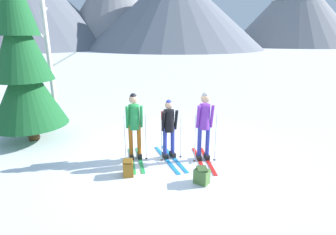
% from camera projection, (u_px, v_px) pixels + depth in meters
% --- Properties ---
extents(ground_plane, '(400.00, 400.00, 0.00)m').
position_uv_depth(ground_plane, '(169.00, 156.00, 7.56)').
color(ground_plane, white).
extents(skier_in_green, '(0.60, 1.59, 1.82)m').
position_uv_depth(skier_in_green, '(134.00, 122.00, 7.09)').
color(skier_in_green, green).
rests_on(skier_in_green, ground).
extents(skier_in_black, '(0.82, 1.80, 1.64)m').
position_uv_depth(skier_in_black, '(169.00, 126.00, 7.19)').
color(skier_in_black, '#1E84D1').
rests_on(skier_in_black, ground).
extents(skier_in_purple, '(0.61, 1.66, 1.86)m').
position_uv_depth(skier_in_purple, '(204.00, 123.00, 7.02)').
color(skier_in_purple, red).
rests_on(skier_in_purple, ground).
extents(pine_tree_near, '(2.25, 2.25, 5.43)m').
position_uv_depth(pine_tree_near, '(22.00, 61.00, 7.99)').
color(pine_tree_near, '#51381E').
rests_on(pine_tree_near, ground).
extents(birch_tree_tall, '(1.33, 1.04, 4.68)m').
position_uv_depth(birch_tree_tall, '(50.00, 59.00, 9.80)').
color(birch_tree_tall, silver).
rests_on(birch_tree_tall, ground).
extents(backpack_on_snow_front, '(0.40, 0.39, 0.38)m').
position_uv_depth(backpack_on_snow_front, '(202.00, 176.00, 6.12)').
color(backpack_on_snow_front, '#4C7238').
rests_on(backpack_on_snow_front, ground).
extents(backpack_on_snow_beside, '(0.27, 0.34, 0.38)m').
position_uv_depth(backpack_on_snow_beside, '(128.00, 168.00, 6.48)').
color(backpack_on_snow_beside, '#99661E').
rests_on(backpack_on_snow_beside, ground).
extents(mountain_ridge_distant, '(112.12, 50.21, 21.82)m').
position_uv_depth(mountain_ridge_distant, '(135.00, 4.00, 65.79)').
color(mountain_ridge_distant, slate).
rests_on(mountain_ridge_distant, ground).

